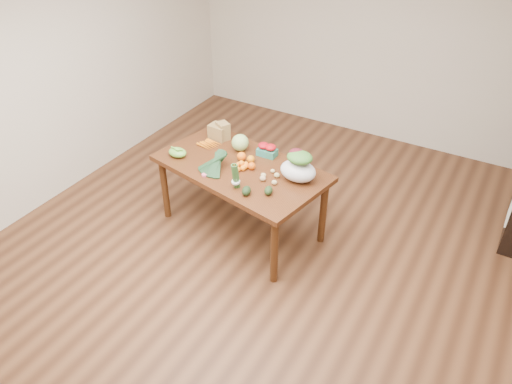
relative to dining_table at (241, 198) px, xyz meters
The scene contains 23 objects.
floor 0.65m from the dining_table, 44.57° to the right, with size 6.00×6.00×0.00m, color brown.
room_walls 1.11m from the dining_table, 44.57° to the right, with size 5.02×6.02×2.70m.
dining_table is the anchor object (origin of this frame).
paper_bag 0.76m from the dining_table, 143.55° to the left, with size 0.26×0.21×0.18m, color olive, non-canonical shape.
cabbage 0.55m from the dining_table, 122.16° to the left, with size 0.17×0.17×0.17m, color #9BBD6D.
strawberry_basket_a 0.53m from the dining_table, 74.32° to the left, with size 0.11×0.11×0.10m, color #B50C20, non-canonical shape.
strawberry_basket_b 0.54m from the dining_table, 61.76° to the left, with size 0.11×0.11×0.10m, color red, non-canonical shape.
orange_a 0.43m from the dining_table, 116.71° to the left, with size 0.09×0.09×0.09m, color orange.
orange_b 0.43m from the dining_table, 63.13° to the left, with size 0.08×0.08×0.08m, color orange.
orange_c 0.43m from the dining_table, ahead, with size 0.07×0.07×0.07m, color #DC5A0D.
mandarin_cluster 0.42m from the dining_table, 46.25° to the right, with size 0.18×0.18×0.08m, color #FF600F, non-canonical shape.
carrots 0.63m from the dining_table, 159.51° to the left, with size 0.22×0.19×0.03m, color orange, non-canonical shape.
snap_pea_bag 0.77m from the dining_table, 166.38° to the right, with size 0.19×0.14×0.09m, color #6AB33C.
kale_bunch 0.54m from the dining_table, 129.70° to the right, with size 0.32×0.40×0.16m, color black, non-canonical shape.
asparagus_bundle 0.62m from the dining_table, 65.01° to the right, with size 0.08×0.08×0.25m, color #3E7234, non-canonical shape.
potato_a 0.49m from the dining_table, 12.33° to the right, with size 0.05×0.05×0.04m, color tan.
potato_b 0.52m from the dining_table, 20.39° to the right, with size 0.06×0.05×0.05m, color tan.
potato_c 0.56m from the dining_table, ahead, with size 0.05×0.05×0.05m, color tan.
potato_d 0.51m from the dining_table, ahead, with size 0.04×0.04×0.04m, color tan.
potato_e 0.59m from the dining_table, 15.13° to the right, with size 0.05×0.04×0.04m, color tan.
avocado_a 0.63m from the dining_table, 52.34° to the right, with size 0.08×0.11×0.08m, color black.
avocado_b 0.67m from the dining_table, 30.94° to the right, with size 0.07×0.11×0.07m, color black.
salad_bag 0.77m from the dining_table, ahead, with size 0.34×0.25×0.26m, color silver, non-canonical shape.
Camera 1 is at (1.76, -3.04, 3.26)m, focal length 35.00 mm.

